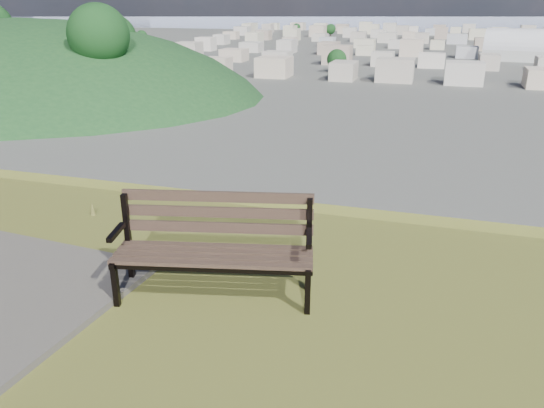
% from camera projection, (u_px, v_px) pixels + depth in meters
% --- Properties ---
extents(park_bench, '(2.08, 1.06, 1.04)m').
position_uv_depth(park_bench, '(215.00, 241.00, 5.37)').
color(park_bench, '#4A362A').
rests_on(park_bench, hilltop_mesa).
extents(arena, '(50.15, 27.29, 20.10)m').
position_uv_depth(arena, '(536.00, 51.00, 260.88)').
color(arena, beige).
rests_on(arena, ground).
extents(green_wooded_hill, '(179.56, 143.65, 89.78)m').
position_uv_depth(green_wooded_hill, '(27.00, 93.00, 171.35)').
color(green_wooded_hill, '#153A1B').
rests_on(green_wooded_hill, ground).
extents(city_blocks, '(395.00, 361.00, 7.00)m').
position_uv_depth(city_blocks, '(441.00, 39.00, 363.51)').
color(city_blocks, beige).
rests_on(city_blocks, ground).
extents(city_trees, '(406.52, 387.20, 9.98)m').
position_uv_depth(city_trees, '(392.00, 44.00, 302.96)').
color(city_trees, '#35271A').
rests_on(city_trees, ground).
extents(bay_water, '(2400.00, 700.00, 0.12)m').
position_uv_depth(bay_water, '(444.00, 20.00, 815.89)').
color(bay_water, '#8D9BB3').
rests_on(bay_water, ground).
extents(far_hills, '(2050.00, 340.00, 60.00)m').
position_uv_depth(far_hills, '(419.00, 2.00, 1272.24)').
color(far_hills, '#8E95B1').
rests_on(far_hills, ground).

